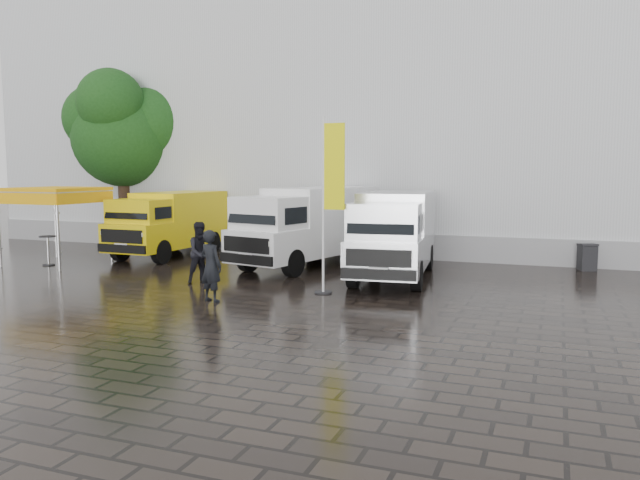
% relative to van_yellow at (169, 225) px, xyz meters
% --- Properties ---
extents(ground, '(120.00, 120.00, 0.00)m').
position_rel_van_yellow_xyz_m(ground, '(8.36, -5.14, -1.30)').
color(ground, black).
rests_on(ground, ground).
extents(exhibition_hall, '(44.00, 16.00, 12.00)m').
position_rel_van_yellow_xyz_m(exhibition_hall, '(10.36, 10.86, 4.70)').
color(exhibition_hall, silver).
rests_on(exhibition_hall, ground).
extents(hall_plinth, '(44.00, 0.15, 1.00)m').
position_rel_van_yellow_xyz_m(hall_plinth, '(10.36, 2.81, -0.80)').
color(hall_plinth, gray).
rests_on(hall_plinth, ground).
extents(van_yellow, '(2.32, 5.68, 2.60)m').
position_rel_van_yellow_xyz_m(van_yellow, '(0.00, 0.00, 0.00)').
color(van_yellow, yellow).
rests_on(van_yellow, ground).
extents(van_white, '(3.64, 6.91, 2.85)m').
position_rel_van_yellow_xyz_m(van_white, '(6.20, -0.44, 0.13)').
color(van_white, white).
rests_on(van_white, ground).
extents(van_silver, '(2.84, 6.60, 2.77)m').
position_rel_van_yellow_xyz_m(van_silver, '(9.79, -1.70, 0.09)').
color(van_silver, silver).
rests_on(van_silver, ground).
extents(canopy_tent, '(2.93, 2.93, 2.86)m').
position_rel_van_yellow_xyz_m(canopy_tent, '(-2.77, -3.20, 1.35)').
color(canopy_tent, silver).
rests_on(canopy_tent, ground).
extents(flagpole, '(0.88, 0.50, 4.98)m').
position_rel_van_yellow_xyz_m(flagpole, '(8.72, -4.89, 1.48)').
color(flagpole, black).
rests_on(flagpole, ground).
extents(tree, '(4.62, 4.62, 8.29)m').
position_rel_van_yellow_xyz_m(tree, '(-4.47, 3.00, 4.02)').
color(tree, black).
rests_on(tree, ground).
extents(cocktail_table, '(0.60, 0.60, 1.09)m').
position_rel_van_yellow_xyz_m(cocktail_table, '(-2.78, -3.61, -0.75)').
color(cocktail_table, black).
rests_on(cocktail_table, ground).
extents(wheelie_bin, '(0.72, 0.72, 0.94)m').
position_rel_van_yellow_xyz_m(wheelie_bin, '(15.73, 2.22, -0.83)').
color(wheelie_bin, black).
rests_on(wheelie_bin, ground).
extents(person_front, '(0.80, 0.64, 1.93)m').
position_rel_van_yellow_xyz_m(person_front, '(6.17, -7.05, -0.34)').
color(person_front, black).
rests_on(person_front, ground).
extents(person_tent, '(1.12, 1.17, 1.90)m').
position_rel_van_yellow_xyz_m(person_tent, '(4.44, -4.73, -0.35)').
color(person_tent, black).
rests_on(person_tent, ground).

